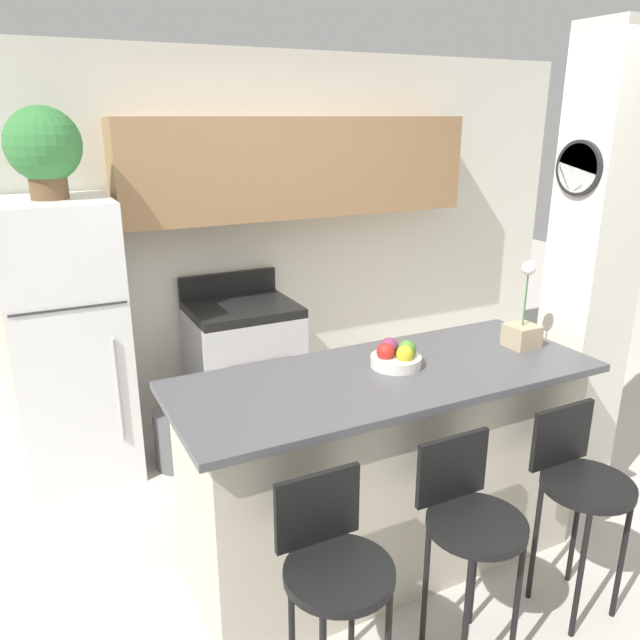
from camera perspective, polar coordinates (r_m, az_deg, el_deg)
ground_plane at (r=3.38m, az=5.58°, el=-20.85°), size 14.00×14.00×0.00m
wall_back at (r=4.45m, az=-5.46°, el=9.72°), size 5.60×0.38×2.55m
pillar_right at (r=3.60m, az=23.44°, el=3.13°), size 0.38×0.32×2.55m
counter_bar at (r=3.08m, az=5.88°, el=-13.44°), size 1.98×0.77×1.01m
refrigerator at (r=3.99m, az=-21.92°, el=-1.87°), size 0.63×0.72×1.68m
stove_range at (r=4.39m, az=-6.93°, el=-4.20°), size 0.71×0.61×1.07m
bar_stool_left at (r=2.34m, az=1.25°, el=-21.78°), size 0.39×0.39×0.93m
bar_stool_mid at (r=2.61m, az=13.50°, el=-17.46°), size 0.39×0.39×0.93m
bar_stool_right at (r=2.98m, az=22.63°, el=-13.58°), size 0.39×0.39×0.93m
potted_plant_on_fridge at (r=3.79m, az=-23.94°, el=14.20°), size 0.41×0.41×0.49m
orchid_vase at (r=3.28m, az=18.03°, el=-0.64°), size 0.14×0.14×0.44m
fruit_bowl at (r=2.91m, az=6.97°, el=-3.29°), size 0.24×0.24×0.12m
trash_bin at (r=4.09m, az=-12.95°, el=-10.46°), size 0.28×0.28×0.38m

